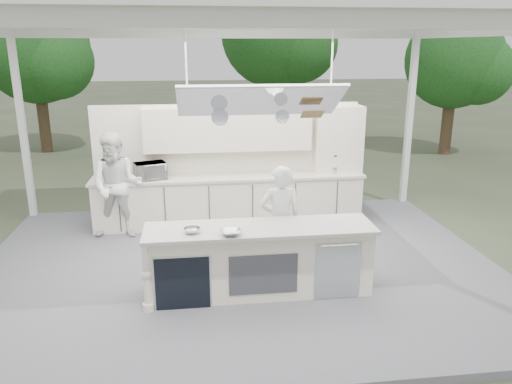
{
  "coord_description": "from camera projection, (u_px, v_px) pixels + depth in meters",
  "views": [
    {
      "loc": [
        -0.65,
        -7.13,
        3.41
      ],
      "look_at": [
        0.31,
        0.4,
        1.17
      ],
      "focal_mm": 35.0,
      "sensor_mm": 36.0,
      "label": 1
    }
  ],
  "objects": [
    {
      "name": "ground",
      "position": [
        239.0,
        271.0,
        7.83
      ],
      "size": [
        90.0,
        90.0,
        0.0
      ],
      "primitive_type": "plane",
      "color": "#50573C",
      "rests_on": "ground"
    },
    {
      "name": "stage_deck",
      "position": [
        239.0,
        268.0,
        7.81
      ],
      "size": [
        8.0,
        6.0,
        0.12
      ],
      "primitive_type": "cube",
      "color": "#55555A",
      "rests_on": "ground"
    },
    {
      "name": "tent",
      "position": [
        237.0,
        22.0,
        6.77
      ],
      "size": [
        8.2,
        6.2,
        3.86
      ],
      "color": "white",
      "rests_on": "ground"
    },
    {
      "name": "demo_island",
      "position": [
        258.0,
        260.0,
        6.81
      ],
      "size": [
        3.1,
        0.79,
        0.95
      ],
      "color": "beige",
      "rests_on": "stage_deck"
    },
    {
      "name": "back_counter",
      "position": [
        230.0,
        200.0,
        9.47
      ],
      "size": [
        5.08,
        0.72,
        0.95
      ],
      "color": "beige",
      "rests_on": "stage_deck"
    },
    {
      "name": "back_wall_unit",
      "position": [
        251.0,
        146.0,
        9.45
      ],
      "size": [
        5.05,
        0.48,
        2.25
      ],
      "color": "beige",
      "rests_on": "stage_deck"
    },
    {
      "name": "tree_cluster",
      "position": [
        205.0,
        49.0,
        16.18
      ],
      "size": [
        19.55,
        9.4,
        5.85
      ],
      "color": "#4F4027",
      "rests_on": "ground"
    },
    {
      "name": "head_chef",
      "position": [
        280.0,
        221.0,
        7.28
      ],
      "size": [
        0.61,
        0.41,
        1.66
      ],
      "primitive_type": "imported",
      "rotation": [
        0.0,
        0.0,
        3.16
      ],
      "color": "white",
      "rests_on": "stage_deck"
    },
    {
      "name": "sous_chef",
      "position": [
        117.0,
        186.0,
        8.68
      ],
      "size": [
        0.99,
        0.81,
        1.88
      ],
      "primitive_type": "imported",
      "rotation": [
        0.0,
        0.0,
        -0.12
      ],
      "color": "white",
      "rests_on": "stage_deck"
    },
    {
      "name": "toaster_oven",
      "position": [
        150.0,
        171.0,
        9.05
      ],
      "size": [
        0.64,
        0.52,
        0.3
      ],
      "primitive_type": "imported",
      "rotation": [
        0.0,
        0.0,
        0.32
      ],
      "color": "silver",
      "rests_on": "back_counter"
    },
    {
      "name": "bowl_large",
      "position": [
        231.0,
        233.0,
        6.4
      ],
      "size": [
        0.28,
        0.28,
        0.07
      ],
      "primitive_type": "imported",
      "rotation": [
        0.0,
        0.0,
        0.04
      ],
      "color": "#B6B8BD",
      "rests_on": "demo_island"
    },
    {
      "name": "bowl_small",
      "position": [
        192.0,
        230.0,
        6.47
      ],
      "size": [
        0.26,
        0.26,
        0.07
      ],
      "primitive_type": "imported",
      "rotation": [
        0.0,
        0.0,
        0.25
      ],
      "color": "#B3B4BA",
      "rests_on": "demo_island"
    }
  ]
}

